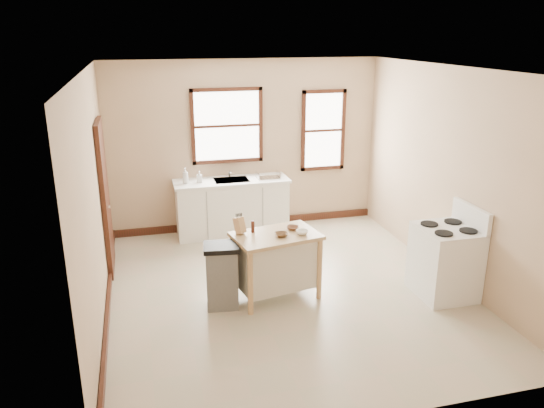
{
  "coord_description": "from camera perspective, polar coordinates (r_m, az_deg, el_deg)",
  "views": [
    {
      "loc": [
        -1.73,
        -5.95,
        3.22
      ],
      "look_at": [
        -0.09,
        0.4,
        1.06
      ],
      "focal_mm": 35.0,
      "sensor_mm": 36.0,
      "label": 1
    }
  ],
  "objects": [
    {
      "name": "door_left",
      "position": [
        7.59,
        -17.5,
        0.7
      ],
      "size": [
        0.06,
        0.9,
        2.1
      ],
      "primitive_type": "cube",
      "color": "black",
      "rests_on": "ground"
    },
    {
      "name": "kitchen_island",
      "position": [
        6.66,
        0.43,
        -6.64
      ],
      "size": [
        1.14,
        0.84,
        0.85
      ],
      "primitive_type": null,
      "rotation": [
        0.0,
        0.0,
        0.19
      ],
      "color": "tan",
      "rests_on": "ground"
    },
    {
      "name": "floor",
      "position": [
        6.99,
        1.52,
        -9.27
      ],
      "size": [
        5.0,
        5.0,
        0.0
      ],
      "primitive_type": "plane",
      "color": "#B1A98C",
      "rests_on": "ground"
    },
    {
      "name": "sink_counter",
      "position": [
        8.73,
        -4.32,
        -0.3
      ],
      "size": [
        1.86,
        0.62,
        0.92
      ],
      "primitive_type": null,
      "color": "white",
      "rests_on": "ground"
    },
    {
      "name": "baseboard_left",
      "position": [
        6.76,
        -17.21,
        -10.58
      ],
      "size": [
        0.04,
        5.0,
        0.12
      ],
      "primitive_type": "cube",
      "color": "black",
      "rests_on": "ground"
    },
    {
      "name": "trash_bin",
      "position": [
        6.47,
        -5.4,
        -7.71
      ],
      "size": [
        0.46,
        0.4,
        0.81
      ],
      "primitive_type": null,
      "rotation": [
        0.0,
        0.0,
        -0.13
      ],
      "color": "#5B5B59",
      "rests_on": "ground"
    },
    {
      "name": "bowl_b",
      "position": [
        6.65,
        2.25,
        -2.58
      ],
      "size": [
        0.21,
        0.21,
        0.04
      ],
      "primitive_type": "imported",
      "rotation": [
        0.0,
        0.0,
        1.04
      ],
      "color": "brown",
      "rests_on": "kitchen_island"
    },
    {
      "name": "wall_back",
      "position": [
        8.82,
        -2.89,
        6.26
      ],
      "size": [
        4.5,
        0.04,
        2.8
      ],
      "primitive_type": "cube",
      "color": "tan",
      "rests_on": "ground"
    },
    {
      "name": "bowl_a",
      "position": [
        6.43,
        1.01,
        -3.31
      ],
      "size": [
        0.16,
        0.16,
        0.04
      ],
      "primitive_type": "imported",
      "rotation": [
        0.0,
        0.0,
        -0.01
      ],
      "color": "brown",
      "rests_on": "kitchen_island"
    },
    {
      "name": "ceiling",
      "position": [
        6.21,
        1.74,
        14.3
      ],
      "size": [
        5.0,
        5.0,
        0.0
      ],
      "primitive_type": "plane",
      "rotation": [
        3.14,
        0.0,
        0.0
      ],
      "color": "white",
      "rests_on": "ground"
    },
    {
      "name": "window_main",
      "position": [
        8.68,
        -4.86,
        8.38
      ],
      "size": [
        1.17,
        0.06,
        1.22
      ],
      "primitive_type": null,
      "color": "black",
      "rests_on": "wall_back"
    },
    {
      "name": "baseboard_back",
      "position": [
        9.16,
        -2.72,
        -2.01
      ],
      "size": [
        4.5,
        0.04,
        0.12
      ],
      "primitive_type": "cube",
      "color": "black",
      "rests_on": "ground"
    },
    {
      "name": "knife_block",
      "position": [
        6.49,
        -3.5,
        -2.37
      ],
      "size": [
        0.14,
        0.14,
        0.2
      ],
      "primitive_type": null,
      "rotation": [
        0.0,
        0.0,
        0.6
      ],
      "color": "#D5B66F",
      "rests_on": "kitchen_island"
    },
    {
      "name": "dish_rack",
      "position": [
        8.64,
        -0.43,
        3.07
      ],
      "size": [
        0.41,
        0.34,
        0.09
      ],
      "primitive_type": null,
      "rotation": [
        0.0,
        0.0,
        0.17
      ],
      "color": "silver",
      "rests_on": "sink_counter"
    },
    {
      "name": "pepper_grinder",
      "position": [
        6.53,
        -2.08,
        -2.44
      ],
      "size": [
        0.05,
        0.05,
        0.15
      ],
      "primitive_type": "cylinder",
      "rotation": [
        0.0,
        0.0,
        0.08
      ],
      "color": "#421C11",
      "rests_on": "kitchen_island"
    },
    {
      "name": "faucet",
      "position": [
        8.74,
        -4.62,
        3.61
      ],
      "size": [
        0.03,
        0.03,
        0.22
      ],
      "primitive_type": "cylinder",
      "color": "silver",
      "rests_on": "sink_counter"
    },
    {
      "name": "window_side",
      "position": [
        9.12,
        5.53,
        7.88
      ],
      "size": [
        0.77,
        0.06,
        1.37
      ],
      "primitive_type": null,
      "color": "black",
      "rests_on": "wall_back"
    },
    {
      "name": "wall_right",
      "position": [
        7.39,
        18.67,
        2.95
      ],
      "size": [
        0.04,
        5.0,
        2.8
      ],
      "primitive_type": "cube",
      "color": "tan",
      "rests_on": "ground"
    },
    {
      "name": "wall_left",
      "position": [
        6.25,
        -18.62,
        0.27
      ],
      "size": [
        0.04,
        5.0,
        2.8
      ],
      "primitive_type": "cube",
      "color": "tan",
      "rests_on": "ground"
    },
    {
      "name": "gas_stove",
      "position": [
        7.0,
        18.19,
        -4.9
      ],
      "size": [
        0.73,
        0.74,
        1.17
      ],
      "primitive_type": null,
      "color": "white",
      "rests_on": "ground"
    },
    {
      "name": "bowl_c",
      "position": [
        6.5,
        3.25,
        -3.06
      ],
      "size": [
        0.18,
        0.18,
        0.05
      ],
      "primitive_type": "imported",
      "rotation": [
        0.0,
        0.0,
        -0.18
      ],
      "color": "white",
      "rests_on": "kitchen_island"
    },
    {
      "name": "soap_bottle_b",
      "position": [
        8.47,
        -7.81,
        2.9
      ],
      "size": [
        0.09,
        0.09,
        0.18
      ],
      "primitive_type": "imported",
      "rotation": [
        0.0,
        0.0,
        -0.13
      ],
      "color": "#B2B2B2",
      "rests_on": "sink_counter"
    },
    {
      "name": "soap_bottle_a",
      "position": [
        8.44,
        -9.31,
        3.02
      ],
      "size": [
        0.13,
        0.13,
        0.25
      ],
      "primitive_type": "imported",
      "rotation": [
        0.0,
        0.0,
        -0.34
      ],
      "color": "#B2B2B2",
      "rests_on": "sink_counter"
    }
  ]
}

